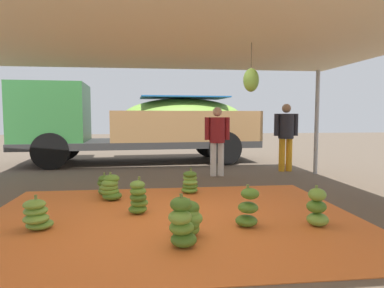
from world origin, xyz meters
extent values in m
plane|color=brown|center=(0.00, 3.00, 0.00)|extent=(40.00, 40.00, 0.00)
cube|color=orange|center=(0.00, 0.00, 0.01)|extent=(5.32, 4.03, 0.01)
cylinder|color=#9EA0A5|center=(3.80, 3.30, 1.29)|extent=(0.10, 0.10, 2.57)
cube|color=beige|center=(0.00, 0.00, 2.60)|extent=(8.00, 7.00, 0.06)
cylinder|color=#4C422D|center=(1.26, 0.42, 2.39)|extent=(0.01, 0.01, 0.37)
ellipsoid|color=#75A83D|center=(1.26, 0.42, 2.00)|extent=(0.24, 0.24, 0.36)
ellipsoid|color=#60932D|center=(0.13, -0.74, 0.10)|extent=(0.38, 0.38, 0.18)
ellipsoid|color=#518428|center=(0.14, -0.76, 0.16)|extent=(0.40, 0.40, 0.18)
ellipsoid|color=#6B9E38|center=(0.18, -0.74, 0.22)|extent=(0.39, 0.39, 0.18)
ellipsoid|color=#75A83D|center=(0.15, -0.73, 0.28)|extent=(0.39, 0.39, 0.18)
ellipsoid|color=#477523|center=(0.16, -0.72, 0.34)|extent=(0.37, 0.37, 0.18)
cylinder|color=olive|center=(0.16, -0.75, 0.40)|extent=(0.04, 0.04, 0.12)
ellipsoid|color=#477523|center=(-0.96, 1.16, 0.08)|extent=(0.47, 0.47, 0.14)
ellipsoid|color=#60932D|center=(-1.00, 1.18, 0.15)|extent=(0.45, 0.45, 0.14)
ellipsoid|color=#6B9E38|center=(-1.01, 1.18, 0.23)|extent=(0.40, 0.40, 0.14)
ellipsoid|color=#6B9E38|center=(-0.99, 1.17, 0.30)|extent=(0.41, 0.41, 0.14)
ellipsoid|color=#60932D|center=(-0.97, 1.21, 0.37)|extent=(0.28, 0.28, 0.14)
cylinder|color=olive|center=(-0.98, 1.19, 0.43)|extent=(0.04, 0.04, 0.12)
ellipsoid|color=#477523|center=(0.07, -1.08, 0.09)|extent=(0.39, 0.39, 0.16)
ellipsoid|color=#60932D|center=(0.05, -1.07, 0.22)|extent=(0.36, 0.36, 0.16)
ellipsoid|color=#75A83D|center=(0.03, -1.12, 0.36)|extent=(0.28, 0.28, 0.16)
ellipsoid|color=#477523|center=(0.04, -1.08, 0.49)|extent=(0.32, 0.32, 0.16)
cylinder|color=olive|center=(0.04, -1.09, 0.55)|extent=(0.04, 0.04, 0.12)
ellipsoid|color=#75A83D|center=(1.89, -0.58, 0.09)|extent=(0.39, 0.39, 0.17)
ellipsoid|color=#518428|center=(1.88, -0.55, 0.26)|extent=(0.30, 0.30, 0.17)
ellipsoid|color=#75A83D|center=(1.87, -0.59, 0.43)|extent=(0.31, 0.31, 0.17)
cylinder|color=olive|center=(1.86, -0.57, 0.49)|extent=(0.04, 0.04, 0.12)
ellipsoid|color=#60932D|center=(0.43, 1.52, 0.07)|extent=(0.37, 0.37, 0.12)
ellipsoid|color=#518428|center=(0.44, 1.53, 0.15)|extent=(0.36, 0.36, 0.12)
ellipsoid|color=#75A83D|center=(0.44, 1.50, 0.22)|extent=(0.38, 0.38, 0.12)
ellipsoid|color=#75A83D|center=(0.44, 1.54, 0.30)|extent=(0.38, 0.38, 0.12)
ellipsoid|color=#477523|center=(0.43, 1.49, 0.37)|extent=(0.31, 0.31, 0.12)
cylinder|color=olive|center=(0.45, 1.51, 0.43)|extent=(0.04, 0.04, 0.12)
ellipsoid|color=#518428|center=(-0.49, 0.29, 0.07)|extent=(0.37, 0.37, 0.13)
ellipsoid|color=#60932D|center=(-0.46, 0.30, 0.17)|extent=(0.35, 0.35, 0.13)
ellipsoid|color=#477523|center=(-0.48, 0.25, 0.26)|extent=(0.35, 0.35, 0.13)
ellipsoid|color=#60932D|center=(-0.48, 0.24, 0.35)|extent=(0.33, 0.33, 0.13)
ellipsoid|color=#6B9E38|center=(-0.49, 0.25, 0.45)|extent=(0.30, 0.30, 0.13)
cylinder|color=olive|center=(-0.46, 0.27, 0.51)|extent=(0.04, 0.04, 0.12)
ellipsoid|color=#518428|center=(-1.13, 1.56, 0.08)|extent=(0.33, 0.33, 0.14)
ellipsoid|color=#75A83D|center=(-1.12, 1.54, 0.15)|extent=(0.26, 0.26, 0.14)
ellipsoid|color=#477523|center=(-1.16, 1.57, 0.23)|extent=(0.30, 0.30, 0.14)
ellipsoid|color=#477523|center=(-1.15, 1.56, 0.30)|extent=(0.22, 0.22, 0.14)
cylinder|color=olive|center=(-1.14, 1.56, 0.36)|extent=(0.04, 0.04, 0.12)
ellipsoid|color=#6B9E38|center=(-1.71, -0.27, 0.07)|extent=(0.44, 0.44, 0.12)
ellipsoid|color=#75A83D|center=(-1.73, -0.32, 0.16)|extent=(0.40, 0.40, 0.12)
ellipsoid|color=#75A83D|center=(-1.75, -0.28, 0.25)|extent=(0.41, 0.41, 0.12)
ellipsoid|color=#75A83D|center=(-1.75, -0.30, 0.34)|extent=(0.32, 0.32, 0.12)
cylinder|color=olive|center=(-1.74, -0.30, 0.40)|extent=(0.04, 0.04, 0.12)
ellipsoid|color=#518428|center=(0.95, -0.48, 0.08)|extent=(0.38, 0.38, 0.14)
ellipsoid|color=#518428|center=(0.97, -0.51, 0.27)|extent=(0.37, 0.37, 0.14)
ellipsoid|color=#518428|center=(0.99, -0.51, 0.45)|extent=(0.30, 0.30, 0.14)
cylinder|color=olive|center=(0.96, -0.49, 0.51)|extent=(0.04, 0.04, 0.12)
cube|color=#2D2D2D|center=(-0.62, 6.01, 0.60)|extent=(7.30, 2.67, 0.20)
cube|color=#2D6B33|center=(-3.20, 5.85, 1.55)|extent=(2.13, 2.17, 1.70)
cube|color=#232D38|center=(-4.22, 5.79, 1.89)|extent=(0.13, 1.78, 0.75)
cube|color=olive|center=(0.80, 5.02, 1.15)|extent=(4.45, 0.35, 0.90)
cube|color=olive|center=(0.67, 7.17, 1.15)|extent=(4.45, 0.35, 0.90)
cube|color=olive|center=(2.92, 6.22, 1.15)|extent=(0.22, 2.23, 0.90)
ellipsoid|color=#75A83D|center=(0.74, 6.09, 1.36)|extent=(4.02, 2.11, 1.31)
cube|color=#19569E|center=(0.74, 6.09, 2.03)|extent=(2.77, 1.86, 0.04)
cylinder|color=black|center=(-3.00, 4.85, 0.50)|extent=(1.02, 0.34, 1.00)
cylinder|color=black|center=(-3.12, 6.88, 0.50)|extent=(1.02, 0.34, 1.00)
cylinder|color=black|center=(1.88, 5.14, 0.50)|extent=(1.02, 0.34, 1.00)
cylinder|color=black|center=(1.75, 7.17, 0.50)|extent=(1.02, 0.34, 1.00)
cylinder|color=silver|center=(1.21, 3.32, 0.41)|extent=(0.15, 0.15, 0.81)
cylinder|color=silver|center=(1.39, 3.32, 0.41)|extent=(0.15, 0.15, 0.81)
cylinder|color=maroon|center=(1.30, 3.32, 1.12)|extent=(0.37, 0.37, 0.61)
cylinder|color=maroon|center=(1.05, 3.32, 1.15)|extent=(0.12, 0.12, 0.54)
cylinder|color=maroon|center=(1.54, 3.32, 1.15)|extent=(0.12, 0.12, 0.54)
sphere|color=tan|center=(1.30, 3.32, 1.55)|extent=(0.22, 0.22, 0.22)
cylinder|color=orange|center=(3.13, 3.83, 0.43)|extent=(0.16, 0.16, 0.86)
cylinder|color=orange|center=(3.33, 3.83, 0.43)|extent=(0.16, 0.16, 0.86)
cylinder|color=#26262D|center=(3.23, 3.83, 1.19)|extent=(0.40, 0.40, 0.65)
cylinder|color=#26262D|center=(2.97, 3.83, 1.22)|extent=(0.13, 0.13, 0.58)
cylinder|color=#26262D|center=(3.49, 3.83, 1.22)|extent=(0.13, 0.13, 0.58)
sphere|color=#936B4C|center=(3.23, 3.83, 1.65)|extent=(0.23, 0.23, 0.23)
camera|label=1|loc=(-0.28, -4.74, 1.45)|focal=31.93mm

